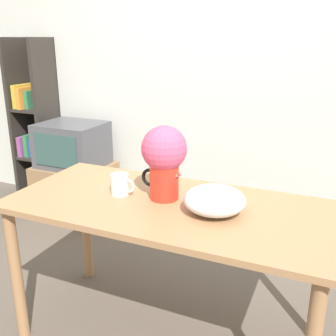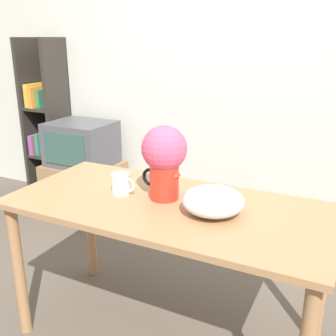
% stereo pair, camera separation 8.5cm
% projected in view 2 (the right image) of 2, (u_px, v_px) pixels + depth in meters
% --- Properties ---
extents(wall_back, '(8.00, 0.05, 2.60)m').
position_uv_depth(wall_back, '(229.00, 71.00, 3.08)').
color(wall_back, silver).
rests_on(wall_back, ground_plane).
extents(table, '(1.56, 0.74, 0.78)m').
position_uv_depth(table, '(167.00, 223.00, 1.93)').
color(table, '#A3754C').
rests_on(table, ground_plane).
extents(flower_vase, '(0.23, 0.22, 0.37)m').
position_uv_depth(flower_vase, '(164.00, 157.00, 1.89)').
color(flower_vase, red).
rests_on(flower_vase, table).
extents(coffee_mug, '(0.13, 0.09, 0.11)m').
position_uv_depth(coffee_mug, '(121.00, 184.00, 1.99)').
color(coffee_mug, white).
rests_on(coffee_mug, table).
extents(white_bowl, '(0.28, 0.28, 0.12)m').
position_uv_depth(white_bowl, '(213.00, 201.00, 1.76)').
color(white_bowl, silver).
rests_on(white_bowl, table).
extents(tv_stand, '(0.62, 0.52, 0.47)m').
position_uv_depth(tv_stand, '(85.00, 188.00, 3.60)').
color(tv_stand, '#8E6B47').
rests_on(tv_stand, ground_plane).
extents(tv_set, '(0.54, 0.46, 0.38)m').
position_uv_depth(tv_set, '(81.00, 143.00, 3.46)').
color(tv_set, '#4C4C51').
rests_on(tv_set, tv_stand).
extents(bookshelf, '(0.37, 0.33, 1.55)m').
position_uv_depth(bookshelf, '(47.00, 122.00, 3.85)').
color(bookshelf, '#2D2823').
rests_on(bookshelf, ground_plane).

